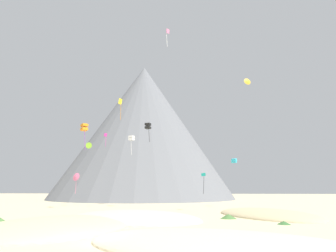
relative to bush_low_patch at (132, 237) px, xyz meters
The scene contains 22 objects.
ground_plane 2.76m from the bush_low_patch, 157.82° to the right, with size 400.00×400.00×0.00m, color beige.
dune_foreground_left 12.16m from the bush_low_patch, 144.74° to the left, with size 20.87×15.05×2.37m, color #CCBA8E.
dune_foreground_right 29.62m from the bush_low_patch, 56.42° to the left, with size 21.78×11.41×2.22m, color #C6B284.
dune_midground 7.90m from the bush_low_patch, 18.89° to the right, with size 22.71×11.97×2.30m, color beige.
dune_back_low 16.26m from the bush_low_patch, 101.60° to the left, with size 19.13×13.52×2.73m, color beige.
bush_low_patch is the anchor object (origin of this frame).
bush_far_right 15.70m from the bush_low_patch, 148.28° to the left, with size 2.79×2.79×0.85m, color #477238.
bush_near_left 19.73m from the bush_low_patch, 152.85° to the left, with size 2.70×2.70×0.96m, color #477238.
bush_far_left 20.75m from the bush_low_patch, 40.08° to the left, with size 1.60×1.60×0.40m, color #386633.
bush_ridge_crest 22.19m from the bush_low_patch, 63.41° to the left, with size 2.32×2.32×0.66m, color #477238.
rock_massif 101.03m from the bush_low_patch, 98.76° to the left, with size 90.62×90.62×55.10m.
kite_yellow_mid 52.49m from the bush_low_patch, 105.94° to the left, with size 0.84×0.85×5.46m.
kite_black_mid 45.50m from the bush_low_patch, 97.33° to the left, with size 1.42×1.41×4.34m.
kite_magenta_mid 59.79m from the bush_low_patch, 109.35° to the left, with size 0.77×0.87×3.73m.
kite_rainbow_low 53.39m from the bush_low_patch, 116.89° to the left, with size 2.13×1.45×5.07m.
kite_pink_high 48.94m from the bush_low_patch, 90.10° to the left, with size 0.66×0.92×4.11m.
kite_cyan_low 49.37m from the bush_low_patch, 72.73° to the left, with size 1.43×1.46×1.15m.
kite_gold_mid 39.25m from the bush_low_patch, 61.53° to the left, with size 1.43×0.99×1.34m.
kite_white_mid 55.32m from the bush_low_patch, 102.34° to the left, with size 1.50×1.51×4.95m.
kite_teal_low 49.97m from the bush_low_patch, 81.61° to the left, with size 1.16×0.61×5.02m.
kite_lime_mid 58.93m from the bush_low_patch, 113.68° to the left, with size 1.66×0.47×1.65m.
kite_orange_mid 43.62m from the bush_low_patch, 116.91° to the left, with size 1.78×1.78×5.63m.
Camera 1 is at (7.90, -25.09, 4.37)m, focal length 32.57 mm.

